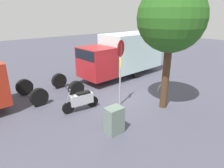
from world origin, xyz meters
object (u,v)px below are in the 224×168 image
box_truck_near (123,54)px  bike_rack_hoop (162,90)px  street_tree (171,19)px  utility_cabinet (114,120)px  motorcycle (81,100)px  stop_sign (120,63)px

box_truck_near → bike_rack_hoop: 3.94m
street_tree → bike_rack_hoop: size_ratio=6.62×
street_tree → utility_cabinet: bearing=1.4°
box_truck_near → motorcycle: size_ratio=4.58×
utility_cabinet → bike_rack_hoop: bearing=-164.3°
box_truck_near → bike_rack_hoop: (0.18, 3.57, -1.65)m
stop_sign → bike_rack_hoop: bearing=176.7°
motorcycle → utility_cabinet: 2.41m
box_truck_near → bike_rack_hoop: box_truck_near is taller
street_tree → utility_cabinet: street_tree is taller
street_tree → motorcycle: bearing=-36.0°
motorcycle → utility_cabinet: size_ratio=1.71×
box_truck_near → utility_cabinet: bearing=42.0°
street_tree → bike_rack_hoop: (-1.80, -1.35, -4.12)m
utility_cabinet → bike_rack_hoop: utility_cabinet is taller
utility_cabinet → bike_rack_hoop: size_ratio=1.25×
box_truck_near → bike_rack_hoop: bearing=85.6°
box_truck_near → motorcycle: 5.91m
motorcycle → street_tree: street_tree is taller
street_tree → utility_cabinet: 4.87m
stop_sign → street_tree: size_ratio=0.57×
box_truck_near → utility_cabinet: size_ratio=7.82×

